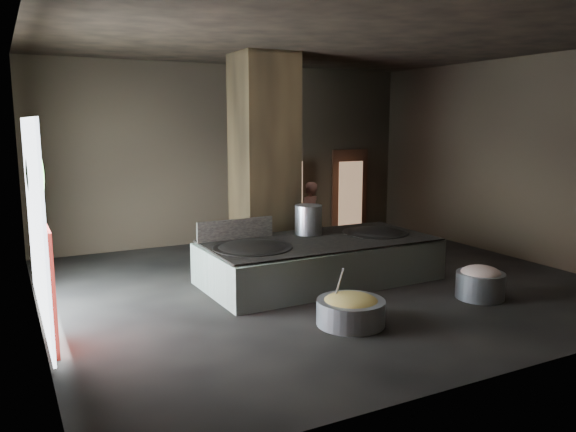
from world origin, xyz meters
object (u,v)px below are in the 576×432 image
hearth_platform (320,261)px  meat_basin (480,285)px  cook (309,217)px  wok_right (375,236)px  stock_pot (308,220)px  veg_basin (351,312)px  wok_left (252,252)px

hearth_platform → meat_basin: (1.98, -2.23, -0.16)m
cook → wok_right: bearing=74.6°
hearth_platform → stock_pot: size_ratio=7.67×
hearth_platform → veg_basin: 2.42m
wok_left → stock_pot: stock_pot is taller
wok_left → meat_basin: bearing=-32.5°
hearth_platform → cook: 2.49m
hearth_platform → wok_left: size_ratio=3.17×
wok_left → cook: 3.36m
stock_pot → meat_basin: size_ratio=0.70×
hearth_platform → meat_basin: bearing=-50.1°
wok_right → meat_basin: (0.63, -2.28, -0.52)m
hearth_platform → wok_right: 1.40m
stock_pot → cook: cook is taller
stock_pot → meat_basin: 3.50m
stock_pot → cook: 1.96m
wok_right → stock_pot: size_ratio=2.25×
wok_left → cook: size_ratio=0.84×
hearth_platform → veg_basin: bearing=-110.7°
hearth_platform → stock_pot: stock_pot is taller
veg_basin → cook: bearing=68.2°
wok_left → meat_basin: size_ratio=1.69×
cook → veg_basin: cook is taller
wok_right → cook: bearing=98.6°
cook → veg_basin: (-1.80, -4.50, -0.65)m
wok_right → meat_basin: 2.42m
wok_right → veg_basin: size_ratio=1.25×
stock_pot → meat_basin: bearing=-55.3°
hearth_platform → meat_basin: 2.98m
meat_basin → wok_right: bearing=105.3°
veg_basin → meat_basin: bearing=0.9°
stock_pot → veg_basin: (-0.84, -2.83, -0.94)m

